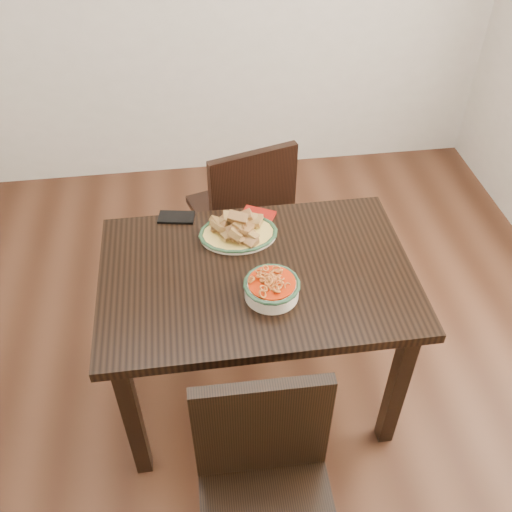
{
  "coord_description": "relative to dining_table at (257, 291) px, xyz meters",
  "views": [
    {
      "loc": [
        -0.18,
        -1.61,
        2.23
      ],
      "look_at": [
        0.03,
        -0.09,
        0.81
      ],
      "focal_mm": 40.0,
      "sensor_mm": 36.0,
      "label": 1
    }
  ],
  "objects": [
    {
      "name": "dining_table",
      "position": [
        0.0,
        0.0,
        0.0
      ],
      "size": [
        1.17,
        0.78,
        0.75
      ],
      "color": "black",
      "rests_on": "ground"
    },
    {
      "name": "floor",
      "position": [
        -0.03,
        0.11,
        -0.65
      ],
      "size": [
        3.5,
        3.5,
        0.0
      ],
      "primitive_type": "plane",
      "color": "#3B1F12",
      "rests_on": "ground"
    },
    {
      "name": "chair_far",
      "position": [
        0.04,
        0.69,
        -0.15
      ],
      "size": [
        0.52,
        0.52,
        0.89
      ],
      "rotation": [
        0.0,
        0.0,
        3.43
      ],
      "color": "black",
      "rests_on": "ground"
    },
    {
      "name": "chair_near",
      "position": [
        -0.07,
        -0.71,
        -0.15
      ],
      "size": [
        0.43,
        0.43,
        0.89
      ],
      "rotation": [
        0.0,
        0.0,
        -0.01
      ],
      "color": "black",
      "rests_on": "ground"
    },
    {
      "name": "smartphone",
      "position": [
        -0.29,
        0.36,
        0.11
      ],
      "size": [
        0.16,
        0.1,
        0.01
      ],
      "primitive_type": "cube",
      "rotation": [
        0.0,
        0.0,
        -0.17
      ],
      "color": "black",
      "rests_on": "dining_table"
    },
    {
      "name": "napkin",
      "position": [
        0.04,
        0.31,
        0.11
      ],
      "size": [
        0.17,
        0.16,
        0.01
      ],
      "primitive_type": "cube",
      "rotation": [
        0.0,
        0.0,
        -0.48
      ],
      "color": "maroon",
      "rests_on": "dining_table"
    },
    {
      "name": "noodle_bowl",
      "position": [
        0.04,
        -0.13,
        0.15
      ],
      "size": [
        0.2,
        0.2,
        0.08
      ],
      "color": "#EFE2C9",
      "rests_on": "dining_table"
    },
    {
      "name": "fish_plate",
      "position": [
        -0.04,
        0.21,
        0.15
      ],
      "size": [
        0.3,
        0.24,
        0.11
      ],
      "color": "beige",
      "rests_on": "dining_table"
    }
  ]
}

